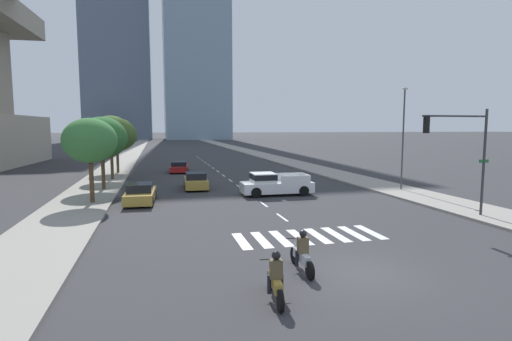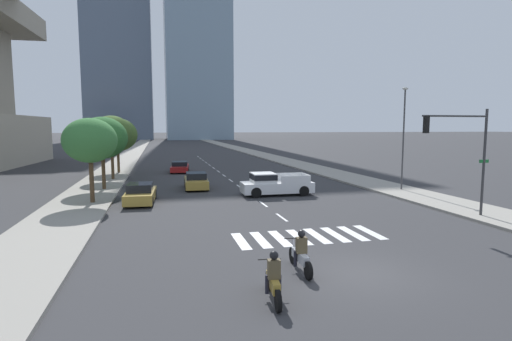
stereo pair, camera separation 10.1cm
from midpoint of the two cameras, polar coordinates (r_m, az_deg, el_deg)
name	(u,v)px [view 2 (the right image)]	position (r m, az deg, el deg)	size (l,w,h in m)	color
ground_plane	(359,273)	(14.48, 14.79, -14.13)	(800.00, 800.00, 0.00)	#333335
sidewalk_east	(323,171)	(45.95, 9.65, -0.02)	(4.00, 260.00, 0.15)	gray
sidewalk_west	(108,177)	(42.46, -20.53, -0.84)	(4.00, 260.00, 0.15)	gray
crosswalk_near	(308,236)	(18.60, 7.65, -9.38)	(6.75, 2.65, 0.01)	silver
lane_divider_center	(218,171)	(45.42, -5.38, -0.13)	(0.14, 50.00, 0.01)	silver
motorcycle_lead	(273,280)	(11.88, 2.77, -15.53)	(0.70, 2.13, 1.49)	black
motorcycle_trailing	(300,255)	(14.13, 6.63, -11.99)	(0.70, 2.21, 1.49)	black
pickup_truck	(273,184)	(29.34, 2.62, -1.98)	(5.30, 2.21, 1.67)	silver
sedan_gold_0	(196,181)	(32.85, -8.53, -1.52)	(2.01, 4.44, 1.34)	#B28E38
sedan_gold_1	(141,194)	(27.38, -16.19, -3.24)	(2.03, 4.53, 1.33)	#B28E38
sedan_red_2	(180,167)	(45.41, -10.84, 0.49)	(2.33, 4.86, 1.20)	maroon
traffic_signal_near	(462,143)	(23.99, 27.66, 3.47)	(4.30, 0.28, 5.84)	#333335
street_lamp_east	(404,131)	(32.91, 20.57, 5.33)	(0.50, 0.24, 7.92)	#3F3F42
street_tree_nearest	(90,141)	(27.51, -22.70, 3.99)	(3.38, 3.38, 5.45)	#4C3823
street_tree_second	(102,138)	(33.20, -21.20, 4.40)	(3.85, 3.85, 5.68)	#4C3823
street_tree_third	(111,132)	(39.55, -20.04, 5.18)	(3.65, 3.65, 5.96)	#4C3823
street_tree_fourth	(117,135)	(45.16, -19.27, 4.88)	(4.17, 4.17, 5.85)	#4C3823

